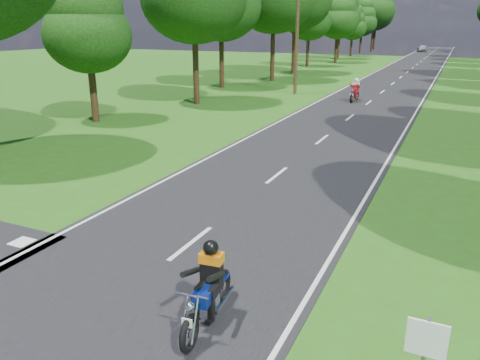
% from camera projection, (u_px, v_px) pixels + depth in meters
% --- Properties ---
extents(ground, '(160.00, 160.00, 0.00)m').
position_uv_depth(ground, '(142.00, 282.00, 9.73)').
color(ground, '#2A5312').
rests_on(ground, ground).
extents(main_road, '(7.00, 140.00, 0.02)m').
position_uv_depth(main_road, '(407.00, 72.00, 52.80)').
color(main_road, black).
rests_on(main_road, ground).
extents(road_markings, '(7.40, 140.00, 0.01)m').
position_uv_depth(road_markings, '(404.00, 73.00, 51.23)').
color(road_markings, silver).
rests_on(road_markings, main_road).
extents(telegraph_pole, '(1.20, 0.26, 8.00)m').
position_uv_depth(telegraph_pole, '(297.00, 39.00, 34.95)').
color(telegraph_pole, '#382616').
rests_on(telegraph_pole, ground).
extents(rider_near_blue, '(0.81, 1.90, 1.54)m').
position_uv_depth(rider_near_blue, '(207.00, 285.00, 8.14)').
color(rider_near_blue, navy).
rests_on(rider_near_blue, main_road).
extents(rider_far_red, '(0.72, 1.94, 1.60)m').
position_uv_depth(rider_far_red, '(355.00, 90.00, 32.31)').
color(rider_far_red, '#AF0D16').
rests_on(rider_far_red, main_road).
extents(distant_car, '(2.47, 4.34, 1.39)m').
position_uv_depth(distant_car, '(422.00, 48.00, 92.21)').
color(distant_car, '#B2B4B9').
rests_on(distant_car, main_road).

